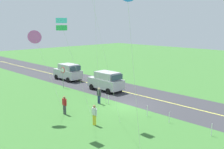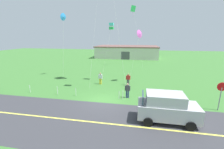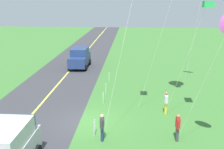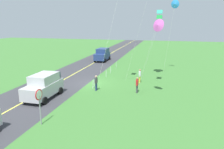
{
  "view_description": "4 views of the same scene",
  "coord_description": "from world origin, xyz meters",
  "px_view_note": "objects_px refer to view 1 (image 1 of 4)",
  "views": [
    {
      "loc": [
        -16.83,
        17.98,
        7.69
      ],
      "look_at": [
        0.41,
        1.29,
        3.16
      ],
      "focal_mm": 43.37,
      "sensor_mm": 36.0,
      "label": 1
    },
    {
      "loc": [
        3.5,
        -13.79,
        6.32
      ],
      "look_at": [
        0.61,
        1.48,
        2.39
      ],
      "focal_mm": 24.26,
      "sensor_mm": 36.0,
      "label": 2
    },
    {
      "loc": [
        15.93,
        2.72,
        7.72
      ],
      "look_at": [
        0.65,
        1.65,
        3.41
      ],
      "focal_mm": 43.4,
      "sensor_mm": 36.0,
      "label": 3
    },
    {
      "loc": [
        22.23,
        7.99,
        6.93
      ],
      "look_at": [
        1.39,
        2.66,
        1.56
      ],
      "focal_mm": 34.02,
      "sensor_mm": 36.0,
      "label": 4
    }
  ],
  "objects_px": {
    "car_parked_east_near": "(68,72)",
    "stop_sign": "(63,73)",
    "person_adult_companion": "(94,114)",
    "kite_yellow_high": "(35,37)",
    "person_adult_near": "(99,95)",
    "person_child_watcher": "(64,104)",
    "kite_blue_mid": "(62,24)",
    "car_suv_foreground": "(106,81)"
  },
  "relations": [
    {
      "from": "car_parked_east_near",
      "to": "stop_sign",
      "type": "distance_m",
      "value": 4.55
    },
    {
      "from": "person_adult_companion",
      "to": "kite_yellow_high",
      "type": "relative_size",
      "value": 0.22
    },
    {
      "from": "person_adult_near",
      "to": "kite_yellow_high",
      "type": "distance_m",
      "value": 8.37
    },
    {
      "from": "person_child_watcher",
      "to": "kite_blue_mid",
      "type": "relative_size",
      "value": 0.2
    },
    {
      "from": "person_adult_near",
      "to": "kite_blue_mid",
      "type": "xyz_separation_m",
      "value": [
        -2.86,
        5.93,
        6.77
      ]
    },
    {
      "from": "kite_blue_mid",
      "to": "kite_yellow_high",
      "type": "xyz_separation_m",
      "value": [
        3.82,
        0.06,
        -1.0
      ]
    },
    {
      "from": "car_suv_foreground",
      "to": "person_adult_companion",
      "type": "distance_m",
      "value": 10.84
    },
    {
      "from": "car_parked_east_near",
      "to": "person_adult_companion",
      "type": "xyz_separation_m",
      "value": [
        -15.41,
        8.36,
        -0.29
      ]
    },
    {
      "from": "car_suv_foreground",
      "to": "kite_blue_mid",
      "type": "height_order",
      "value": "kite_blue_mid"
    },
    {
      "from": "stop_sign",
      "to": "car_parked_east_near",
      "type": "bearing_deg",
      "value": -42.61
    },
    {
      "from": "person_adult_near",
      "to": "person_child_watcher",
      "type": "xyz_separation_m",
      "value": [
        -0.29,
        4.2,
        0.0
      ]
    },
    {
      "from": "kite_blue_mid",
      "to": "kite_yellow_high",
      "type": "height_order",
      "value": "kite_blue_mid"
    },
    {
      "from": "person_adult_companion",
      "to": "kite_blue_mid",
      "type": "xyz_separation_m",
      "value": [
        1.14,
        1.93,
        6.77
      ]
    },
    {
      "from": "car_parked_east_near",
      "to": "kite_blue_mid",
      "type": "height_order",
      "value": "kite_blue_mid"
    },
    {
      "from": "person_adult_companion",
      "to": "kite_yellow_high",
      "type": "xyz_separation_m",
      "value": [
        4.96,
        1.98,
        5.77
      ]
    },
    {
      "from": "car_suv_foreground",
      "to": "car_parked_east_near",
      "type": "xyz_separation_m",
      "value": [
        8.12,
        -0.34,
        0.0
      ]
    },
    {
      "from": "car_parked_east_near",
      "to": "person_adult_near",
      "type": "bearing_deg",
      "value": 159.09
    },
    {
      "from": "person_child_watcher",
      "to": "car_parked_east_near",
      "type": "bearing_deg",
      "value": -62.51
    },
    {
      "from": "car_suv_foreground",
      "to": "kite_blue_mid",
      "type": "xyz_separation_m",
      "value": [
        -6.15,
        9.94,
        6.48
      ]
    },
    {
      "from": "car_suv_foreground",
      "to": "car_parked_east_near",
      "type": "bearing_deg",
      "value": -2.43
    },
    {
      "from": "car_parked_east_near",
      "to": "person_adult_near",
      "type": "height_order",
      "value": "car_parked_east_near"
    },
    {
      "from": "person_adult_companion",
      "to": "person_child_watcher",
      "type": "relative_size",
      "value": 1.0
    },
    {
      "from": "person_adult_near",
      "to": "car_suv_foreground",
      "type": "bearing_deg",
      "value": 26.45
    },
    {
      "from": "car_parked_east_near",
      "to": "person_adult_companion",
      "type": "bearing_deg",
      "value": 151.53
    },
    {
      "from": "kite_blue_mid",
      "to": "kite_yellow_high",
      "type": "distance_m",
      "value": 3.94
    },
    {
      "from": "car_parked_east_near",
      "to": "kite_yellow_high",
      "type": "distance_m",
      "value": 15.69
    },
    {
      "from": "person_adult_companion",
      "to": "stop_sign",
      "type": "bearing_deg",
      "value": 37.7
    },
    {
      "from": "car_parked_east_near",
      "to": "person_child_watcher",
      "type": "distance_m",
      "value": 14.49
    },
    {
      "from": "car_suv_foreground",
      "to": "car_parked_east_near",
      "type": "relative_size",
      "value": 1.0
    },
    {
      "from": "person_adult_companion",
      "to": "kite_blue_mid",
      "type": "distance_m",
      "value": 7.13
    },
    {
      "from": "stop_sign",
      "to": "kite_blue_mid",
      "type": "distance_m",
      "value": 14.37
    },
    {
      "from": "person_adult_near",
      "to": "kite_blue_mid",
      "type": "bearing_deg",
      "value": -167.07
    },
    {
      "from": "car_suv_foreground",
      "to": "kite_yellow_high",
      "type": "xyz_separation_m",
      "value": [
        -2.34,
        10.0,
        5.48
      ]
    },
    {
      "from": "stop_sign",
      "to": "person_adult_near",
      "type": "xyz_separation_m",
      "value": [
        -8.09,
        1.31,
        -0.94
      ]
    },
    {
      "from": "kite_yellow_high",
      "to": "person_adult_companion",
      "type": "bearing_deg",
      "value": -158.19
    },
    {
      "from": "car_suv_foreground",
      "to": "person_child_watcher",
      "type": "relative_size",
      "value": 2.75
    },
    {
      "from": "stop_sign",
      "to": "person_child_watcher",
      "type": "distance_m",
      "value": 10.07
    },
    {
      "from": "stop_sign",
      "to": "kite_yellow_high",
      "type": "xyz_separation_m",
      "value": [
        -7.14,
        7.29,
        4.83
      ]
    },
    {
      "from": "stop_sign",
      "to": "person_child_watcher",
      "type": "height_order",
      "value": "stop_sign"
    },
    {
      "from": "person_adult_near",
      "to": "person_adult_companion",
      "type": "bearing_deg",
      "value": -147.8
    },
    {
      "from": "person_child_watcher",
      "to": "kite_yellow_high",
      "type": "distance_m",
      "value": 6.17
    },
    {
      "from": "car_suv_foreground",
      "to": "kite_blue_mid",
      "type": "relative_size",
      "value": 0.54
    }
  ]
}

